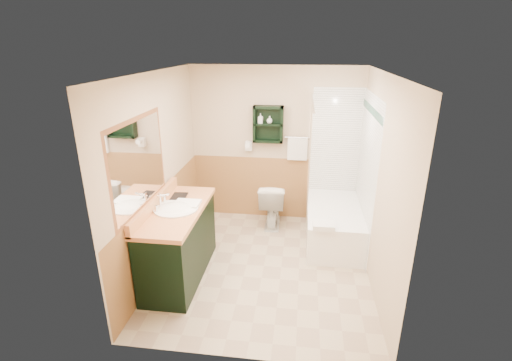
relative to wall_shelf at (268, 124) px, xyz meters
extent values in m
plane|color=#C0AD8C|center=(0.10, -1.41, -1.55)|extent=(3.00, 3.00, 0.00)
cube|color=beige|center=(0.10, 0.11, -0.35)|extent=(2.60, 0.04, 2.40)
cube|color=beige|center=(-1.22, -1.41, -0.35)|extent=(0.04, 3.00, 2.40)
cube|color=beige|center=(1.42, -1.41, -0.35)|extent=(0.04, 3.00, 2.40)
cube|color=white|center=(0.10, -1.41, 0.87)|extent=(2.60, 3.00, 0.04)
cube|color=black|center=(0.00, 0.00, 0.00)|extent=(0.45, 0.15, 0.55)
cylinder|color=silver|center=(0.63, -0.66, 0.45)|extent=(0.03, 1.60, 0.03)
cube|color=black|center=(-0.89, -1.72, -1.10)|extent=(0.59, 1.41, 0.90)
cube|color=white|center=(1.03, -0.57, -1.29)|extent=(0.77, 1.50, 0.52)
imported|color=white|center=(0.10, -0.22, -1.21)|extent=(0.41, 0.71, 0.69)
cube|color=white|center=(-0.79, -1.61, -0.63)|extent=(0.29, 0.23, 0.04)
imported|color=black|center=(-1.06, -1.40, -0.53)|extent=(0.19, 0.04, 0.25)
cube|color=white|center=(0.83, -1.24, -1.00)|extent=(0.27, 0.22, 0.07)
imported|color=white|center=(-0.11, -0.01, 0.05)|extent=(0.07, 0.15, 0.07)
imported|color=white|center=(0.02, -0.01, 0.06)|extent=(0.11, 0.13, 0.09)
camera|label=1|loc=(0.52, -5.46, 1.16)|focal=26.00mm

